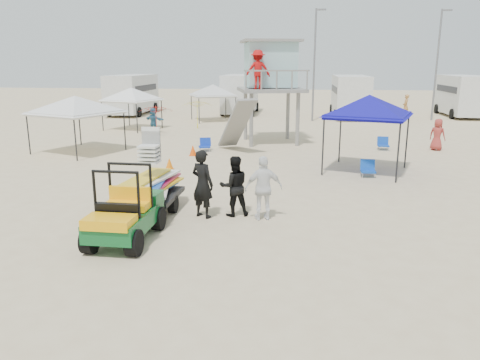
# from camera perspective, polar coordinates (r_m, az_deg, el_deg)

# --- Properties ---
(ground) EXTENTS (140.00, 140.00, 0.00)m
(ground) POSITION_cam_1_polar(r_m,az_deg,el_deg) (9.72, -5.21, -11.69)
(ground) COLOR beige
(ground) RESTS_ON ground
(utility_cart) EXTENTS (1.29, 2.42, 1.82)m
(utility_cart) POSITION_cam_1_polar(r_m,az_deg,el_deg) (11.57, -14.03, -3.29)
(utility_cart) COLOR #0D5523
(utility_cart) RESTS_ON ground
(surf_trailer) EXTENTS (1.37, 2.46, 2.17)m
(surf_trailer) POSITION_cam_1_polar(r_m,az_deg,el_deg) (13.67, -10.57, -0.28)
(surf_trailer) COLOR black
(surf_trailer) RESTS_ON ground
(man_left) EXTENTS (0.84, 0.74, 1.92)m
(man_left) POSITION_cam_1_polar(r_m,az_deg,el_deg) (12.99, -4.59, -0.48)
(man_left) COLOR black
(man_left) RESTS_ON ground
(man_mid) EXTENTS (1.00, 0.89, 1.72)m
(man_mid) POSITION_cam_1_polar(r_m,az_deg,el_deg) (13.12, -0.72, -0.75)
(man_mid) COLOR black
(man_mid) RESTS_ON ground
(man_right) EXTENTS (1.13, 0.71, 1.79)m
(man_right) POSITION_cam_1_polar(r_m,az_deg,el_deg) (12.78, 2.90, -1.01)
(man_right) COLOR white
(man_right) RESTS_ON ground
(lifeguard_tower) EXTENTS (3.98, 3.98, 5.28)m
(lifeguard_tower) POSITION_cam_1_polar(r_m,az_deg,el_deg) (25.44, 3.62, 13.41)
(lifeguard_tower) COLOR gray
(lifeguard_tower) RESTS_ON ground
(canopy_blue) EXTENTS (3.67, 3.67, 3.44)m
(canopy_blue) POSITION_cam_1_polar(r_m,az_deg,el_deg) (18.97, 15.48, 9.56)
(canopy_blue) COLOR black
(canopy_blue) RESTS_ON ground
(canopy_white_a) EXTENTS (4.27, 4.27, 3.11)m
(canopy_white_a) POSITION_cam_1_polar(r_m,az_deg,el_deg) (23.82, -19.48, 9.31)
(canopy_white_a) COLOR black
(canopy_white_a) RESTS_ON ground
(canopy_white_b) EXTENTS (3.59, 3.59, 3.09)m
(canopy_white_b) POSITION_cam_1_polar(r_m,az_deg,el_deg) (31.36, -13.12, 10.65)
(canopy_white_b) COLOR black
(canopy_white_b) RESTS_ON ground
(canopy_white_c) EXTENTS (3.82, 3.82, 3.09)m
(canopy_white_c) POSITION_cam_1_polar(r_m,az_deg,el_deg) (35.22, -3.34, 11.33)
(canopy_white_c) COLOR black
(canopy_white_c) RESTS_ON ground
(umbrella_a) EXTENTS (2.53, 2.56, 1.84)m
(umbrella_a) POSITION_cam_1_polar(r_m,az_deg,el_deg) (27.98, -10.16, 7.09)
(umbrella_a) COLOR red
(umbrella_a) RESTS_ON ground
(umbrella_b) EXTENTS (2.89, 2.89, 1.86)m
(umbrella_b) POSITION_cam_1_polar(r_m,az_deg,el_deg) (31.19, -5.17, 7.97)
(umbrella_b) COLOR yellow
(umbrella_b) RESTS_ON ground
(cone_near) EXTENTS (0.34, 0.34, 0.50)m
(cone_near) POSITION_cam_1_polar(r_m,az_deg,el_deg) (22.03, -5.76, 3.63)
(cone_near) COLOR #EE4A07
(cone_near) RESTS_ON ground
(cone_far) EXTENTS (0.34, 0.34, 0.50)m
(cone_far) POSITION_cam_1_polar(r_m,az_deg,el_deg) (19.16, -8.61, 1.97)
(cone_far) COLOR orange
(cone_far) RESTS_ON ground
(beach_chair_a) EXTENTS (0.66, 0.72, 0.64)m
(beach_chair_a) POSITION_cam_1_polar(r_m,az_deg,el_deg) (23.17, -4.30, 4.33)
(beach_chair_a) COLOR #0F31AB
(beach_chair_a) RESTS_ON ground
(beach_chair_b) EXTENTS (0.55, 0.58, 0.64)m
(beach_chair_b) POSITION_cam_1_polar(r_m,az_deg,el_deg) (18.49, 15.31, 1.38)
(beach_chair_b) COLOR #1046AF
(beach_chair_b) RESTS_ON ground
(beach_chair_c) EXTENTS (0.56, 0.59, 0.64)m
(beach_chair_c) POSITION_cam_1_polar(r_m,az_deg,el_deg) (24.50, 17.04, 4.28)
(beach_chair_c) COLOR #0F3FA9
(beach_chair_c) RESTS_ON ground
(rv_far_left) EXTENTS (2.64, 6.80, 3.25)m
(rv_far_left) POSITION_cam_1_polar(r_m,az_deg,el_deg) (41.05, -13.02, 10.34)
(rv_far_left) COLOR silver
(rv_far_left) RESTS_ON ground
(rv_mid_left) EXTENTS (2.65, 6.50, 3.25)m
(rv_mid_left) POSITION_cam_1_polar(r_m,az_deg,el_deg) (40.41, 0.03, 10.64)
(rv_mid_left) COLOR silver
(rv_mid_left) RESTS_ON ground
(rv_mid_right) EXTENTS (2.64, 7.00, 3.25)m
(rv_mid_right) POSITION_cam_1_polar(r_m,az_deg,el_deg) (38.83, 13.26, 10.14)
(rv_mid_right) COLOR silver
(rv_mid_right) RESTS_ON ground
(rv_far_right) EXTENTS (2.64, 6.60, 3.25)m
(rv_far_right) POSITION_cam_1_polar(r_m,az_deg,el_deg) (42.18, 25.45, 9.45)
(rv_far_right) COLOR silver
(rv_far_right) RESTS_ON ground
(light_pole_left) EXTENTS (0.14, 0.14, 8.00)m
(light_pole_left) POSITION_cam_1_polar(r_m,az_deg,el_deg) (35.56, 9.03, 13.56)
(light_pole_left) COLOR slate
(light_pole_left) RESTS_ON ground
(light_pole_right) EXTENTS (0.14, 0.14, 8.00)m
(light_pole_right) POSITION_cam_1_polar(r_m,az_deg,el_deg) (38.39, 22.85, 12.68)
(light_pole_right) COLOR slate
(light_pole_right) RESTS_ON ground
(distant_beachgoers) EXTENTS (18.33, 15.25, 1.83)m
(distant_beachgoers) POSITION_cam_1_polar(r_m,az_deg,el_deg) (29.74, 6.82, 7.40)
(distant_beachgoers) COLOR #C48949
(distant_beachgoers) RESTS_ON ground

